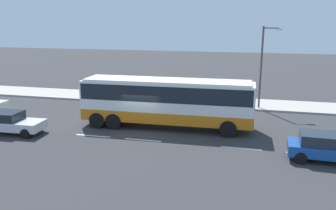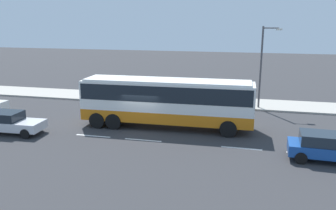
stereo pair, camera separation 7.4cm
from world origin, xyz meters
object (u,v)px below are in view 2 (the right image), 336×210
Objects in this scene: coach_bus at (167,98)px; car_silver_hatch at (6,122)px; car_blue_saloon at (329,147)px; pedestrian_near_curb at (183,91)px; street_lamp at (263,62)px.

coach_bus is 10.85m from car_silver_hatch.
car_blue_saloon is 14.93m from pedestrian_near_curb.
pedestrian_near_curb is (-0.29, 7.23, -0.95)m from coach_bus.
car_blue_saloon is at bearing -75.65° from pedestrian_near_curb.
car_silver_hatch is 1.08× the size of car_blue_saloon.
coach_bus is at bearing -133.02° from street_lamp.
coach_bus is 6.76× the size of pedestrian_near_curb.
coach_bus reaches higher than pedestrian_near_curb.
pedestrian_near_curb reaches higher than car_blue_saloon.
street_lamp is at bearing 109.87° from car_blue_saloon.
street_lamp reaches higher than pedestrian_near_curb.
pedestrian_near_curb is (9.82, 10.92, 0.40)m from car_silver_hatch.
street_lamp is (6.47, 6.93, 1.88)m from coach_bus.
car_blue_saloon is 2.55× the size of pedestrian_near_curb.
car_blue_saloon is at bearing -21.93° from coach_bus.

